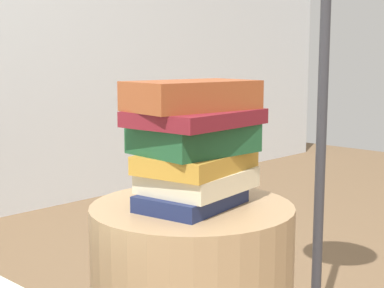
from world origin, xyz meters
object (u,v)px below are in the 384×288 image
Objects in this scene: book_navy at (192,199)px; book_maroon at (196,118)px; book_rust at (194,95)px; book_forest at (194,138)px; book_cream at (198,180)px; book_ochre at (196,161)px.

book_maroon is (0.01, 0.00, 0.18)m from book_navy.
book_rust reaches higher than book_maroon.
book_forest reaches higher than book_navy.
book_navy is 0.99× the size of book_cream.
book_navy is 0.18m from book_maroon.
book_ochre is at bearing -79.50° from book_forest.
book_forest is at bearing 87.26° from book_ochre.
book_maroon reaches higher than book_navy.
book_rust is at bearing 144.40° from book_cream.
book_cream is at bearing -38.59° from book_ochre.
book_ochre is 1.05× the size of book_forest.
book_maroon is 0.97× the size of book_rust.
book_rust is (0.01, 0.01, 0.23)m from book_navy.
book_forest is (-0.00, 0.01, 0.09)m from book_cream.
book_forest is at bearing 18.79° from book_navy.
book_rust reaches higher than book_forest.
book_ochre reaches higher than book_navy.
book_navy is at bearing 176.03° from book_maroon.
book_ochre is at bearing -20.53° from book_rust.
book_maroon is at bearing -154.50° from book_ochre.
book_navy is 0.23m from book_rust.
book_forest is 0.10m from book_rust.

